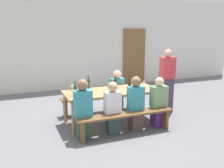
# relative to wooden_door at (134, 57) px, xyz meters

# --- Properties ---
(ground_plane) EXTENTS (24.00, 24.00, 0.00)m
(ground_plane) POSITION_rel_wooden_door_xyz_m (-2.36, -3.53, -1.05)
(ground_plane) COLOR slate
(back_wall) EXTENTS (14.00, 0.20, 3.20)m
(back_wall) POSITION_rel_wooden_door_xyz_m (-2.36, 0.14, 0.55)
(back_wall) COLOR silver
(back_wall) RESTS_ON ground
(wooden_door) EXTENTS (0.90, 0.06, 2.10)m
(wooden_door) POSITION_rel_wooden_door_xyz_m (0.00, 0.00, 0.00)
(wooden_door) COLOR brown
(wooden_door) RESTS_ON ground
(tasting_table) EXTENTS (2.15, 0.90, 0.75)m
(tasting_table) POSITION_rel_wooden_door_xyz_m (-2.36, -3.53, -0.37)
(tasting_table) COLOR #9E7247
(tasting_table) RESTS_ON ground
(bench_near) EXTENTS (2.05, 0.30, 0.45)m
(bench_near) POSITION_rel_wooden_door_xyz_m (-2.36, -4.28, -0.69)
(bench_near) COLOR brown
(bench_near) RESTS_ON ground
(bench_far) EXTENTS (2.05, 0.30, 0.45)m
(bench_far) POSITION_rel_wooden_door_xyz_m (-2.36, -2.78, -0.69)
(bench_far) COLOR brown
(bench_far) RESTS_ON ground
(wine_bottle_0) EXTENTS (0.07, 0.07, 0.33)m
(wine_bottle_0) POSITION_rel_wooden_door_xyz_m (-2.82, -3.25, -0.17)
(wine_bottle_0) COLOR #234C2D
(wine_bottle_0) RESTS_ON tasting_table
(wine_bottle_1) EXTENTS (0.07, 0.07, 0.31)m
(wine_bottle_1) POSITION_rel_wooden_door_xyz_m (-3.23, -3.63, -0.18)
(wine_bottle_1) COLOR #234C2D
(wine_bottle_1) RESTS_ON tasting_table
(wine_bottle_2) EXTENTS (0.08, 0.08, 0.31)m
(wine_bottle_2) POSITION_rel_wooden_door_xyz_m (-2.22, -3.39, -0.18)
(wine_bottle_2) COLOR #332814
(wine_bottle_2) RESTS_ON tasting_table
(wine_bottle_3) EXTENTS (0.07, 0.07, 0.31)m
(wine_bottle_3) POSITION_rel_wooden_door_xyz_m (-2.10, -3.90, -0.18)
(wine_bottle_3) COLOR #332814
(wine_bottle_3) RESTS_ON tasting_table
(wine_glass_0) EXTENTS (0.08, 0.08, 0.18)m
(wine_glass_0) POSITION_rel_wooden_door_xyz_m (-1.50, -3.46, -0.17)
(wine_glass_0) COLOR silver
(wine_glass_0) RESTS_ON tasting_table
(wine_glass_1) EXTENTS (0.07, 0.07, 0.16)m
(wine_glass_1) POSITION_rel_wooden_door_xyz_m (-3.19, -3.17, -0.19)
(wine_glass_1) COLOR silver
(wine_glass_1) RESTS_ON tasting_table
(seated_guest_near_0) EXTENTS (0.34, 0.24, 1.19)m
(seated_guest_near_0) POSITION_rel_wooden_door_xyz_m (-3.20, -4.13, -0.47)
(seated_guest_near_0) COLOR #324E3D
(seated_guest_near_0) RESTS_ON ground
(seated_guest_near_1) EXTENTS (0.33, 0.24, 1.09)m
(seated_guest_near_1) POSITION_rel_wooden_door_xyz_m (-2.58, -4.13, -0.52)
(seated_guest_near_1) COLOR #294145
(seated_guest_near_1) RESTS_ON ground
(seated_guest_near_2) EXTENTS (0.33, 0.24, 1.16)m
(seated_guest_near_2) POSITION_rel_wooden_door_xyz_m (-2.06, -4.13, -0.48)
(seated_guest_near_2) COLOR #503A33
(seated_guest_near_2) RESTS_ON ground
(seated_guest_near_3) EXTENTS (0.36, 0.24, 1.10)m
(seated_guest_near_3) POSITION_rel_wooden_door_xyz_m (-1.50, -4.13, -0.53)
(seated_guest_near_3) COLOR #512872
(seated_guest_near_3) RESTS_ON ground
(seated_guest_far_0) EXTENTS (0.34, 0.24, 1.09)m
(seated_guest_far_0) POSITION_rel_wooden_door_xyz_m (-1.97, -2.93, -0.52)
(seated_guest_far_0) COLOR #2D4A5E
(seated_guest_far_0) RESTS_ON ground
(standing_host) EXTENTS (0.37, 0.24, 1.62)m
(standing_host) POSITION_rel_wooden_door_xyz_m (-0.79, -3.37, -0.27)
(standing_host) COLOR #45354A
(standing_host) RESTS_ON ground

